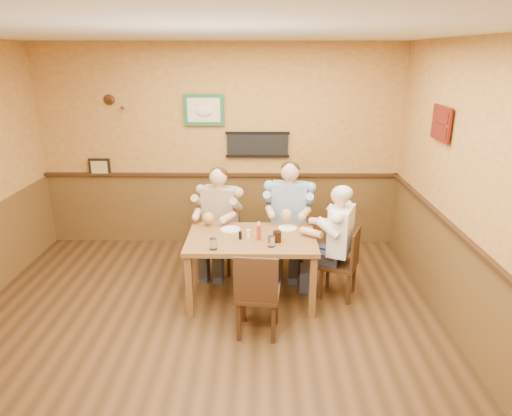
{
  "coord_description": "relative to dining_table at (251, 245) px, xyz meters",
  "views": [
    {
      "loc": [
        0.58,
        -3.77,
        2.65
      ],
      "look_at": [
        0.52,
        0.78,
        1.1
      ],
      "focal_mm": 32.0,
      "sensor_mm": 36.0,
      "label": 1
    }
  ],
  "objects": [
    {
      "name": "diner_white_elder",
      "position": [
        0.98,
        0.07,
        -0.07
      ],
      "size": [
        0.71,
        0.71,
        1.18
      ],
      "primitive_type": null,
      "rotation": [
        0.0,
        0.0,
        -1.96
      ],
      "color": "white",
      "rests_on": "ground"
    },
    {
      "name": "chair_near_side",
      "position": [
        0.08,
        -0.66,
        -0.21
      ],
      "size": [
        0.45,
        0.45,
        0.89
      ],
      "primitive_type": null,
      "rotation": [
        0.0,
        0.0,
        3.04
      ],
      "color": "#3E2513",
      "rests_on": "ground"
    },
    {
      "name": "dining_table",
      "position": [
        0.0,
        0.0,
        0.0
      ],
      "size": [
        1.4,
        0.9,
        0.75
      ],
      "color": "brown",
      "rests_on": "ground"
    },
    {
      "name": "chair_right_end",
      "position": [
        0.98,
        0.07,
        -0.25
      ],
      "size": [
        0.5,
        0.5,
        0.82
      ],
      "primitive_type": null,
      "rotation": [
        0.0,
        0.0,
        -1.96
      ],
      "color": "#3E2513",
      "rests_on": "ground"
    },
    {
      "name": "diner_tan_shirt",
      "position": [
        -0.41,
        0.73,
        -0.05
      ],
      "size": [
        0.68,
        0.68,
        1.21
      ],
      "primitive_type": null,
      "rotation": [
        0.0,
        0.0,
        -0.24
      ],
      "color": "tan",
      "rests_on": "ground"
    },
    {
      "name": "chair_back_right",
      "position": [
        0.45,
        0.76,
        -0.21
      ],
      "size": [
        0.46,
        0.46,
        0.89
      ],
      "primitive_type": null,
      "rotation": [
        0.0,
        0.0,
        -0.13
      ],
      "color": "#3E2513",
      "rests_on": "ground"
    },
    {
      "name": "diner_blue_polo",
      "position": [
        0.45,
        0.76,
        -0.03
      ],
      "size": [
        0.66,
        0.66,
        1.27
      ],
      "primitive_type": null,
      "rotation": [
        0.0,
        0.0,
        -0.13
      ],
      "color": "#809FC0",
      "rests_on": "ground"
    },
    {
      "name": "plate_far_left",
      "position": [
        -0.24,
        0.2,
        0.1
      ],
      "size": [
        0.26,
        0.26,
        0.02
      ],
      "primitive_type": "cylinder",
      "rotation": [
        0.0,
        0.0,
        0.15
      ],
      "color": "silver",
      "rests_on": "dining_table"
    },
    {
      "name": "chair_back_left",
      "position": [
        -0.41,
        0.73,
        -0.23
      ],
      "size": [
        0.47,
        0.47,
        0.85
      ],
      "primitive_type": null,
      "rotation": [
        0.0,
        0.0,
        -0.24
      ],
      "color": "#3E2513",
      "rests_on": "ground"
    },
    {
      "name": "pepper_shaker",
      "position": [
        -0.12,
        -0.07,
        0.14
      ],
      "size": [
        0.04,
        0.04,
        0.09
      ],
      "primitive_type": "cylinder",
      "rotation": [
        0.0,
        0.0,
        -0.21
      ],
      "color": "black",
      "rests_on": "dining_table"
    },
    {
      "name": "cola_tumbler",
      "position": [
        0.27,
        -0.13,
        0.15
      ],
      "size": [
        0.11,
        0.11,
        0.12
      ],
      "primitive_type": "cylinder",
      "rotation": [
        0.0,
        0.0,
        0.21
      ],
      "color": "black",
      "rests_on": "dining_table"
    },
    {
      "name": "room",
      "position": [
        -0.34,
        -0.66,
        1.03
      ],
      "size": [
        5.02,
        5.03,
        2.81
      ],
      "color": "#372310",
      "rests_on": "ground"
    },
    {
      "name": "plate_far_right",
      "position": [
        0.41,
        0.25,
        0.1
      ],
      "size": [
        0.26,
        0.26,
        0.01
      ],
      "primitive_type": "cylinder",
      "rotation": [
        0.0,
        0.0,
        -0.23
      ],
      "color": "white",
      "rests_on": "dining_table"
    },
    {
      "name": "water_glass_left",
      "position": [
        -0.38,
        -0.34,
        0.15
      ],
      "size": [
        0.08,
        0.08,
        0.12
      ],
      "primitive_type": "cylinder",
      "rotation": [
        0.0,
        0.0,
        0.07
      ],
      "color": "silver",
      "rests_on": "dining_table"
    },
    {
      "name": "salt_shaker",
      "position": [
        -0.03,
        -0.03,
        0.14
      ],
      "size": [
        0.05,
        0.05,
        0.1
      ],
      "primitive_type": "cylinder",
      "rotation": [
        0.0,
        0.0,
        0.41
      ],
      "color": "white",
      "rests_on": "dining_table"
    },
    {
      "name": "water_glass_mid",
      "position": [
        0.21,
        -0.26,
        0.15
      ],
      "size": [
        0.08,
        0.08,
        0.11
      ],
      "primitive_type": "cylinder",
      "rotation": [
        0.0,
        0.0,
        -0.03
      ],
      "color": "white",
      "rests_on": "dining_table"
    },
    {
      "name": "hot_sauce_bottle",
      "position": [
        0.08,
        -0.08,
        0.18
      ],
      "size": [
        0.05,
        0.05,
        0.18
      ],
      "primitive_type": "cylinder",
      "rotation": [
        0.0,
        0.0,
        -0.11
      ],
      "color": "red",
      "rests_on": "dining_table"
    }
  ]
}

